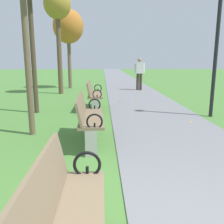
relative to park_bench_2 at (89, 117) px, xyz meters
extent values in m
cube|color=slate|center=(1.75, 14.82, -0.48)|extent=(2.50, 44.00, 0.02)
cube|color=#7A664C|center=(-0.14, -3.15, 0.21)|extent=(0.12, 1.60, 0.40)
cube|color=#A8A59E|center=(0.05, -2.41, -0.26)|extent=(0.20, 0.12, 0.45)
torus|color=black|center=(0.11, -2.39, 0.10)|extent=(0.27, 0.03, 0.27)
cylinder|color=black|center=(0.11, -2.39, 0.02)|extent=(0.03, 0.03, 0.12)
cube|color=#7A664C|center=(0.05, 0.00, -0.01)|extent=(0.49, 1.61, 0.05)
cube|color=#7A664C|center=(-0.14, 0.00, 0.21)|extent=(0.17, 1.60, 0.40)
cube|color=#A8A59E|center=(0.07, -0.74, -0.26)|extent=(0.20, 0.13, 0.45)
cube|color=#A8A59E|center=(0.03, 0.74, -0.26)|extent=(0.20, 0.13, 0.45)
torus|color=black|center=(0.14, -0.76, 0.10)|extent=(0.27, 0.04, 0.27)
cylinder|color=black|center=(0.14, -0.76, 0.02)|extent=(0.03, 0.03, 0.12)
torus|color=black|center=(0.09, 0.76, 0.10)|extent=(0.27, 0.04, 0.27)
cylinder|color=black|center=(0.09, 0.76, 0.02)|extent=(0.03, 0.03, 0.12)
cube|color=#7A664C|center=(0.05, 3.19, -0.01)|extent=(0.44, 1.60, 0.05)
cube|color=#7A664C|center=(-0.14, 3.18, 0.21)|extent=(0.12, 1.60, 0.40)
cube|color=#A8A59E|center=(0.05, 2.45, -0.26)|extent=(0.20, 0.12, 0.45)
cube|color=#A8A59E|center=(0.05, 3.93, -0.26)|extent=(0.20, 0.12, 0.45)
torus|color=black|center=(0.11, 2.43, 0.10)|extent=(0.27, 0.03, 0.27)
cylinder|color=black|center=(0.11, 2.43, 0.02)|extent=(0.03, 0.03, 0.12)
torus|color=black|center=(0.11, 3.95, 0.10)|extent=(0.27, 0.03, 0.27)
cylinder|color=black|center=(0.11, 3.95, 0.02)|extent=(0.03, 0.03, 0.12)
cylinder|color=brown|center=(-1.24, 0.52, 1.22)|extent=(0.12, 0.12, 3.41)
cylinder|color=#4C3D2D|center=(-1.72, 2.72, 1.25)|extent=(0.14, 0.14, 3.47)
cylinder|color=brown|center=(-1.67, 6.90, 1.28)|extent=(0.21, 0.21, 3.53)
ellipsoid|color=olive|center=(-1.67, 6.90, 3.46)|extent=(1.19, 1.19, 1.30)
cylinder|color=brown|center=(-1.52, 9.19, 0.88)|extent=(0.19, 0.19, 2.73)
ellipsoid|color=#B26B28|center=(-1.52, 9.19, 2.82)|extent=(1.62, 1.62, 1.78)
cylinder|color=#3D3328|center=(2.09, 8.02, -0.04)|extent=(0.14, 0.14, 0.85)
cylinder|color=#3D3328|center=(2.25, 8.01, -0.04)|extent=(0.14, 0.14, 0.85)
cube|color=white|center=(2.17, 8.02, 0.66)|extent=(0.35, 0.24, 0.56)
sphere|color=#9E7051|center=(2.17, 8.02, 1.05)|extent=(0.20, 0.20, 0.20)
cylinder|color=white|center=(1.95, 8.03, 0.66)|extent=(0.09, 0.09, 0.52)
cylinder|color=white|center=(2.39, 8.00, 0.66)|extent=(0.09, 0.09, 0.52)
cylinder|color=black|center=(3.30, 2.01, 1.11)|extent=(0.10, 0.10, 3.20)
cylinder|color=#93511E|center=(-0.02, 5.31, -0.48)|extent=(0.10, 0.10, 0.00)
cylinder|color=gold|center=(2.48, 1.30, -0.46)|extent=(0.13, 0.13, 0.00)
cylinder|color=brown|center=(-0.08, -0.58, -0.48)|extent=(0.14, 0.14, 0.00)
cylinder|color=#BC842D|center=(1.56, 5.01, -0.46)|extent=(0.16, 0.16, 0.00)
cylinder|color=#BC842D|center=(1.61, 5.56, -0.46)|extent=(0.09, 0.09, 0.00)
cylinder|color=#93511E|center=(0.89, 4.39, -0.46)|extent=(0.09, 0.09, 0.00)
cylinder|color=gold|center=(-0.27, 1.60, -0.48)|extent=(0.12, 0.12, 0.00)
camera|label=1|loc=(0.26, -4.55, 1.08)|focal=39.12mm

